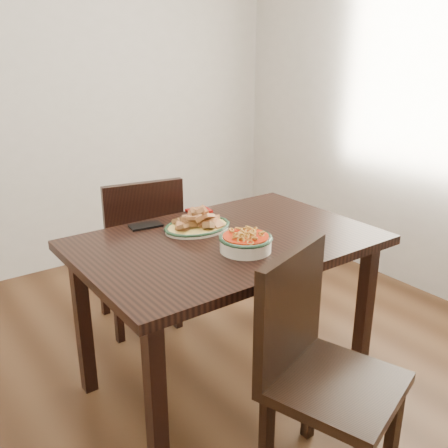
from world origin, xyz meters
TOP-DOWN VIEW (x-y plane):
  - floor at (0.00, 0.00)m, footprint 3.50×3.50m
  - wall_back at (0.00, 1.75)m, footprint 3.50×0.10m
  - wall_right at (1.75, 0.00)m, footprint 0.10×3.50m
  - dining_table at (0.11, -0.07)m, footprint 1.28×0.86m
  - chair_far at (0.03, 0.63)m, footprint 0.49×0.49m
  - chair_near at (0.05, -0.69)m, footprint 0.53×0.53m
  - fish_plate at (0.07, 0.10)m, footprint 0.31×0.24m
  - noodle_bowl at (0.09, -0.22)m, footprint 0.22×0.22m
  - smartphone at (-0.10, 0.27)m, footprint 0.16×0.10m
  - napkin at (0.22, 0.31)m, footprint 0.12×0.11m

SIDE VIEW (x-z plane):
  - floor at x=0.00m, z-range 0.00..0.00m
  - chair_far at x=0.03m, z-range 0.05..0.94m
  - chair_near at x=0.05m, z-range 0.05..0.94m
  - dining_table at x=0.11m, z-range 0.28..1.03m
  - smartphone at x=-0.10m, z-range 0.75..0.76m
  - napkin at x=0.22m, z-range 0.75..0.76m
  - noodle_bowl at x=0.09m, z-range 0.75..0.84m
  - fish_plate at x=0.07m, z-range 0.74..0.85m
  - wall_back at x=0.00m, z-range 0.00..2.60m
  - wall_right at x=1.75m, z-range 0.00..2.60m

